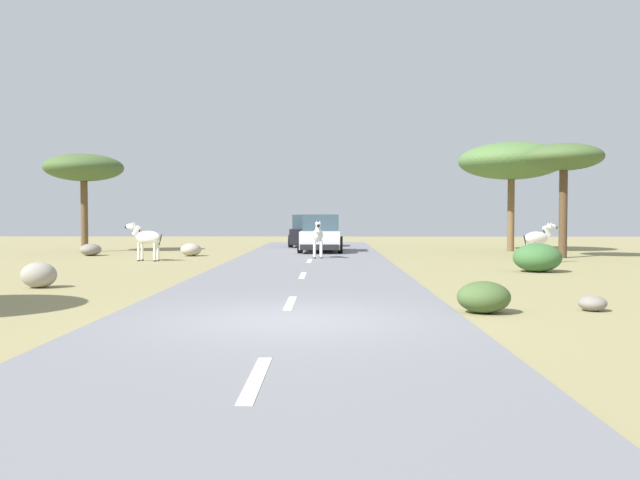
# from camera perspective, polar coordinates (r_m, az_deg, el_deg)

# --- Properties ---
(ground_plane) EXTENTS (90.00, 90.00, 0.00)m
(ground_plane) POSITION_cam_1_polar(r_m,az_deg,el_deg) (11.03, -2.63, -6.97)
(ground_plane) COLOR #8E8456
(road) EXTENTS (6.00, 64.00, 0.05)m
(road) POSITION_cam_1_polar(r_m,az_deg,el_deg) (11.03, -3.15, -6.84)
(road) COLOR slate
(road) RESTS_ON ground_plane
(lane_markings) EXTENTS (0.16, 56.00, 0.01)m
(lane_markings) POSITION_cam_1_polar(r_m,az_deg,el_deg) (10.04, -3.55, -7.57)
(lane_markings) COLOR silver
(lane_markings) RESTS_ON road
(zebra_0) EXTENTS (0.45, 1.59, 1.49)m
(zebra_0) POSITION_cam_1_polar(r_m,az_deg,el_deg) (26.71, -0.19, 0.37)
(zebra_0) COLOR silver
(zebra_0) RESTS_ON road
(zebra_2) EXTENTS (1.49, 0.91, 1.50)m
(zebra_2) POSITION_cam_1_polar(r_m,az_deg,el_deg) (25.68, 18.01, 0.10)
(zebra_2) COLOR silver
(zebra_2) RESTS_ON ground_plane
(zebra_3) EXTENTS (1.56, 0.66, 1.50)m
(zebra_3) POSITION_cam_1_polar(r_m,az_deg,el_deg) (26.47, -14.53, 0.18)
(zebra_3) COLOR silver
(zebra_3) RESTS_ON ground_plane
(car_0) EXTENTS (2.17, 4.42, 1.74)m
(car_0) POSITION_cam_1_polar(r_m,az_deg,el_deg) (36.84, -0.90, 0.70)
(car_0) COLOR black
(car_0) RESTS_ON road
(car_1) EXTENTS (2.09, 4.37, 1.74)m
(car_1) POSITION_cam_1_polar(r_m,az_deg,el_deg) (31.49, 0.10, 0.46)
(car_1) COLOR silver
(car_1) RESTS_ON road
(tree_0) EXTENTS (5.10, 5.10, 5.28)m
(tree_0) POSITION_cam_1_polar(r_m,az_deg,el_deg) (34.10, 15.93, 6.42)
(tree_0) COLOR brown
(tree_0) RESTS_ON ground_plane
(tree_1) EXTENTS (3.72, 3.72, 4.69)m
(tree_1) POSITION_cam_1_polar(r_m,az_deg,el_deg) (34.19, -19.40, 5.74)
(tree_1) COLOR brown
(tree_1) RESTS_ON ground_plane
(tree_3) EXTENTS (3.15, 3.15, 4.69)m
(tree_3) POSITION_cam_1_polar(r_m,az_deg,el_deg) (29.38, 19.98, 6.48)
(tree_3) COLOR #4C3823
(tree_3) RESTS_ON ground_plane
(bush_1) EXTENTS (0.95, 0.85, 0.57)m
(bush_1) POSITION_cam_1_polar(r_m,az_deg,el_deg) (12.34, 13.72, -4.73)
(bush_1) COLOR #425B2D
(bush_1) RESTS_ON ground_plane
(bush_2) EXTENTS (1.48, 1.33, 0.89)m
(bush_2) POSITION_cam_1_polar(r_m,az_deg,el_deg) (21.74, 17.95, -1.43)
(bush_2) COLOR #386633
(bush_2) RESTS_ON ground_plane
(rock_0) EXTENTS (0.50, 0.52, 0.28)m
(rock_0) POSITION_cam_1_polar(r_m,az_deg,el_deg) (13.23, 22.11, -4.99)
(rock_0) COLOR gray
(rock_0) RESTS_ON ground_plane
(rock_1) EXTENTS (0.85, 0.70, 0.62)m
(rock_1) POSITION_cam_1_polar(r_m,az_deg,el_deg) (17.50, -22.75, -2.76)
(rock_1) COLOR gray
(rock_1) RESTS_ON ground_plane
(rock_2) EXTENTS (0.88, 0.90, 0.55)m
(rock_2) POSITION_cam_1_polar(r_m,az_deg,el_deg) (29.37, -10.89, -0.81)
(rock_2) COLOR #A89E8C
(rock_2) RESTS_ON ground_plane
(rock_3) EXTENTS (0.89, 0.95, 0.52)m
(rock_3) POSITION_cam_1_polar(r_m,az_deg,el_deg) (30.77, -18.88, -0.78)
(rock_3) COLOR gray
(rock_3) RESTS_ON ground_plane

